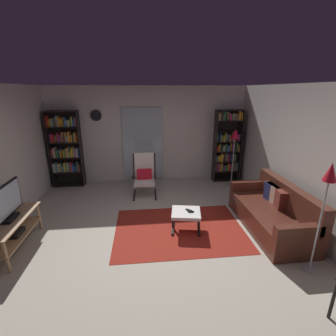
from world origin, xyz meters
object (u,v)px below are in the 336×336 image
at_px(television, 5,204).
at_px(floor_lamp_by_sofa, 327,189).
at_px(floor_lamp_by_shelf, 235,139).
at_px(bookshelf_near_sofa, 227,146).
at_px(lounge_armchair, 144,174).
at_px(wall_clock, 96,115).
at_px(bookshelf_near_tv, 66,147).
at_px(ottoman, 186,215).
at_px(tv_remote, 188,211).
at_px(cell_phone, 190,211).
at_px(leather_sofa, 273,213).
at_px(tv_stand, 11,230).

height_order(television, floor_lamp_by_sofa, floor_lamp_by_sofa).
relative_size(floor_lamp_by_sofa, floor_lamp_by_shelf, 1.05).
height_order(bookshelf_near_sofa, lounge_armchair, bookshelf_near_sofa).
xyz_separation_m(bookshelf_near_sofa, wall_clock, (-3.53, 0.22, 0.84)).
bearing_deg(wall_clock, bookshelf_near_tv, -167.49).
bearing_deg(bookshelf_near_tv, floor_lamp_by_sofa, -40.61).
bearing_deg(television, bookshelf_near_sofa, 31.47).
distance_m(lounge_armchair, ottoman, 1.87).
bearing_deg(floor_lamp_by_shelf, floor_lamp_by_sofa, -89.95).
relative_size(tv_remote, cell_phone, 1.03).
bearing_deg(tv_remote, wall_clock, 111.79).
relative_size(leather_sofa, tv_remote, 13.47).
height_order(bookshelf_near_sofa, floor_lamp_by_shelf, bookshelf_near_sofa).
bearing_deg(floor_lamp_by_sofa, bookshelf_near_sofa, 90.50).
xyz_separation_m(bookshelf_near_tv, ottoman, (2.75, -2.50, -0.76)).
relative_size(bookshelf_near_tv, lounge_armchair, 1.96).
distance_m(bookshelf_near_sofa, cell_phone, 2.95).
height_order(leather_sofa, cell_phone, leather_sofa).
bearing_deg(leather_sofa, floor_lamp_by_shelf, 90.24).
relative_size(ottoman, floor_lamp_by_shelf, 0.38).
relative_size(bookshelf_near_tv, wall_clock, 6.89).
xyz_separation_m(leather_sofa, wall_clock, (-3.57, 2.79, 1.54)).
bearing_deg(floor_lamp_by_shelf, wall_clock, 169.32).
distance_m(lounge_armchair, floor_lamp_by_shelf, 2.48).
height_order(bookshelf_near_sofa, floor_lamp_by_sofa, bookshelf_near_sofa).
distance_m(leather_sofa, wall_clock, 4.78).
bearing_deg(ottoman, floor_lamp_by_sofa, -37.54).
relative_size(ottoman, tv_remote, 4.12).
distance_m(cell_phone, floor_lamp_by_shelf, 2.69).
xyz_separation_m(bookshelf_near_tv, wall_clock, (0.80, 0.18, 0.79)).
height_order(tv_stand, floor_lamp_by_shelf, floor_lamp_by_shelf).
bearing_deg(ottoman, bookshelf_near_tv, 137.72).
xyz_separation_m(television, ottoman, (2.90, 0.28, -0.50)).
bearing_deg(lounge_armchair, ottoman, -66.57).
bearing_deg(floor_lamp_by_shelf, cell_phone, -127.27).
relative_size(television, floor_lamp_by_shelf, 0.59).
bearing_deg(floor_lamp_by_sofa, tv_remote, 141.60).
height_order(tv_remote, wall_clock, wall_clock).
distance_m(bookshelf_near_sofa, ottoman, 3.01).
height_order(tv_stand, cell_phone, tv_stand).
bearing_deg(bookshelf_near_sofa, leather_sofa, -89.13).
bearing_deg(television, floor_lamp_by_shelf, 26.91).
distance_m(lounge_armchair, cell_phone, 1.89).
bearing_deg(bookshelf_near_sofa, cell_phone, -121.35).
relative_size(leather_sofa, floor_lamp_by_sofa, 1.20).
bearing_deg(wall_clock, leather_sofa, -38.05).
relative_size(tv_stand, wall_clock, 4.29).
bearing_deg(wall_clock, lounge_armchair, -38.99).
relative_size(bookshelf_near_sofa, tv_remote, 13.81).
xyz_separation_m(leather_sofa, cell_phone, (-1.54, 0.11, 0.06)).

